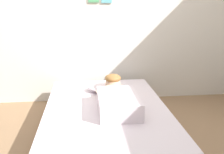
% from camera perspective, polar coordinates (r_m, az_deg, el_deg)
% --- Properties ---
extents(ground_plane, '(12.92, 12.92, 0.00)m').
position_cam_1_polar(ground_plane, '(2.80, -0.45, -15.42)').
color(ground_plane, '#8C6B4C').
extents(back_wall, '(4.46, 0.12, 2.50)m').
position_cam_1_polar(back_wall, '(3.87, -2.75, 12.95)').
color(back_wall, silver).
rests_on(back_wall, ground).
extents(bed, '(1.38, 2.07, 0.36)m').
position_cam_1_polar(bed, '(2.94, -1.30, -9.83)').
color(bed, '#726051').
rests_on(bed, ground).
extents(pillow, '(0.52, 0.32, 0.11)m').
position_cam_1_polar(pillow, '(3.34, -1.00, -2.25)').
color(pillow, silver).
rests_on(pillow, bed).
extents(person_lying, '(0.43, 0.92, 0.27)m').
position_cam_1_polar(person_lying, '(2.84, 1.01, -4.51)').
color(person_lying, silver).
rests_on(person_lying, bed).
extents(coffee_cup, '(0.12, 0.09, 0.07)m').
position_cam_1_polar(coffee_cup, '(3.35, 0.80, -2.49)').
color(coffee_cup, teal).
rests_on(coffee_cup, bed).
extents(cell_phone, '(0.07, 0.14, 0.01)m').
position_cam_1_polar(cell_phone, '(2.83, 1.96, -6.83)').
color(cell_phone, black).
rests_on(cell_phone, bed).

